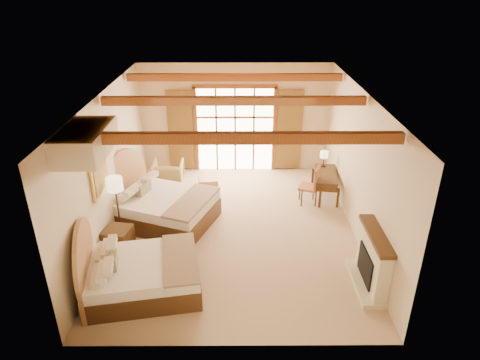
{
  "coord_description": "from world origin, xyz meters",
  "views": [
    {
      "loc": [
        0.08,
        -8.55,
        5.41
      ],
      "look_at": [
        0.13,
        0.2,
        1.19
      ],
      "focal_mm": 32.0,
      "sensor_mm": 36.0,
      "label": 1
    }
  ],
  "objects_px": {
    "bed_far": "(157,205)",
    "desk": "(325,184)",
    "nightstand": "(119,242)",
    "armchair": "(168,175)",
    "bed_near": "(134,272)"
  },
  "relations": [
    {
      "from": "armchair",
      "to": "desk",
      "type": "distance_m",
      "value": 4.29
    },
    {
      "from": "bed_far",
      "to": "nightstand",
      "type": "xyz_separation_m",
      "value": [
        -0.59,
        -1.36,
        -0.13
      ]
    },
    {
      "from": "bed_near",
      "to": "desk",
      "type": "distance_m",
      "value": 5.67
    },
    {
      "from": "nightstand",
      "to": "desk",
      "type": "relative_size",
      "value": 0.48
    },
    {
      "from": "armchair",
      "to": "bed_near",
      "type": "bearing_deg",
      "value": 89.32
    },
    {
      "from": "bed_near",
      "to": "nightstand",
      "type": "relative_size",
      "value": 3.64
    },
    {
      "from": "nightstand",
      "to": "desk",
      "type": "distance_m",
      "value": 5.5
    },
    {
      "from": "bed_far",
      "to": "desk",
      "type": "relative_size",
      "value": 2.11
    },
    {
      "from": "bed_far",
      "to": "armchair",
      "type": "distance_m",
      "value": 1.85
    },
    {
      "from": "bed_near",
      "to": "bed_far",
      "type": "distance_m",
      "value": 2.49
    },
    {
      "from": "nightstand",
      "to": "desk",
      "type": "xyz_separation_m",
      "value": [
        4.84,
        2.63,
        0.05
      ]
    },
    {
      "from": "desk",
      "to": "armchair",
      "type": "bearing_deg",
      "value": 179.46
    },
    {
      "from": "bed_near",
      "to": "nightstand",
      "type": "height_order",
      "value": "bed_near"
    },
    {
      "from": "bed_far",
      "to": "nightstand",
      "type": "distance_m",
      "value": 1.49
    },
    {
      "from": "nightstand",
      "to": "armchair",
      "type": "xyz_separation_m",
      "value": [
        0.58,
        3.21,
        0.06
      ]
    }
  ]
}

